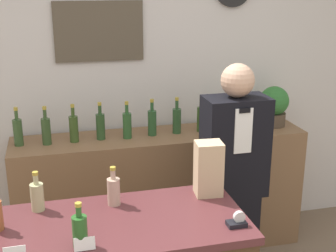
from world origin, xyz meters
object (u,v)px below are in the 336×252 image
(paper_bag, at_px, (209,169))
(tape_dispenser, at_px, (237,221))
(shopkeeper, at_px, (233,185))
(potted_plant, at_px, (274,105))

(paper_bag, distance_m, tape_dispenser, 0.37)
(paper_bag, bearing_deg, shopkeeper, 53.45)
(potted_plant, relative_size, tape_dispenser, 3.50)
(potted_plant, distance_m, tape_dispenser, 1.70)
(tape_dispenser, bearing_deg, potted_plant, 58.29)
(shopkeeper, relative_size, paper_bag, 5.44)
(shopkeeper, xyz_separation_m, tape_dispenser, (-0.30, -0.79, 0.20))
(potted_plant, bearing_deg, tape_dispenser, -121.71)
(shopkeeper, xyz_separation_m, paper_bag, (-0.33, -0.44, 0.33))
(shopkeeper, height_order, potted_plant, shopkeeper)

